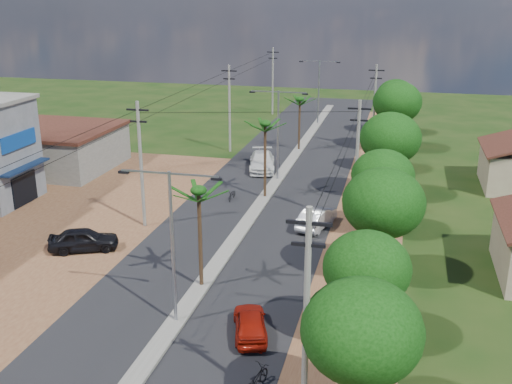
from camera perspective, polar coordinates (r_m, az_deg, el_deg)
ground at (r=31.25m, az=-7.61°, el=-12.26°), size 160.00×160.00×0.00m
road at (r=44.14m, az=-0.61°, el=-2.63°), size 12.00×110.00×0.04m
median at (r=46.85m, az=0.30°, el=-1.27°), size 1.00×90.00×0.18m
dirt_lot_west at (r=44.41m, az=-22.15°, el=-3.93°), size 18.00×46.00×0.04m
dirt_shoulder_east at (r=42.97m, az=10.46°, el=-3.56°), size 5.00×90.00×0.03m
low_shed at (r=59.69m, az=-18.32°, el=4.00°), size 10.40×10.40×3.95m
tree_east_a at (r=22.07m, az=10.05°, el=-12.90°), size 4.40×4.40×6.37m
tree_east_b at (r=27.55m, az=10.52°, el=-7.16°), size 4.00×4.00×5.83m
tree_east_c at (r=33.75m, az=12.05°, el=-1.03°), size 4.60×4.60×6.83m
tree_east_d at (r=40.58m, az=11.98°, el=1.50°), size 4.20×4.20×6.13m
tree_east_e at (r=48.13m, az=12.68°, el=5.02°), size 4.80×4.80×7.14m
tree_east_f at (r=56.20m, az=12.43°, el=5.67°), size 3.80×3.80×5.52m
tree_east_g at (r=63.79m, az=13.31°, el=8.33°), size 5.00×5.00×7.38m
tree_east_h at (r=71.79m, az=13.16°, el=8.93°), size 4.40×4.40×6.52m
palm_median_near at (r=32.36m, az=-5.48°, el=-0.28°), size 2.00×2.00×6.15m
palm_median_mid at (r=47.13m, az=0.88°, el=6.20°), size 2.00×2.00×6.55m
palm_median_far at (r=62.67m, az=4.20°, el=8.61°), size 2.00×2.00×5.85m
streetlight_near at (r=29.12m, az=-8.00°, el=-4.12°), size 5.10×0.18×8.00m
streetlight_mid at (r=52.14m, az=2.12°, el=6.12°), size 5.10×0.18×8.00m
streetlight_far at (r=76.41m, az=6.01°, el=9.96°), size 5.10×0.18×8.00m
utility_pole_w_b at (r=42.23m, az=-10.91°, el=2.82°), size 1.60×0.24×9.00m
utility_pole_w_c at (r=62.38m, az=-2.54°, el=8.13°), size 1.60×0.24×9.00m
utility_pole_w_d at (r=82.50m, az=1.60°, el=10.65°), size 1.60×0.24×9.00m
utility_pole_e_a at (r=22.09m, az=4.80°, el=-11.81°), size 1.60×0.24×9.00m
utility_pole_e_b at (r=42.47m, az=9.57°, el=2.99°), size 1.60×0.24×9.00m
utility_pole_e_c at (r=63.93m, az=11.20°, el=8.05°), size 1.60×0.24×9.00m
car_red_near at (r=29.65m, az=-0.56°, el=-12.42°), size 2.64×4.16×1.32m
car_silver_mid at (r=42.65m, az=5.79°, el=-2.48°), size 2.52×4.61×1.44m
car_white_far at (r=56.24m, az=0.57°, el=2.89°), size 3.49×5.99×1.63m
car_parked_dark at (r=40.26m, az=-16.10°, el=-4.40°), size 4.73×3.39×1.50m
moto_rider_east at (r=26.20m, az=-0.03°, el=-17.47°), size 1.19×2.01×1.00m
moto_rider_west_a at (r=48.19m, az=-2.28°, el=-0.29°), size 0.60×1.64×0.86m
moto_rider_west_b at (r=54.85m, az=0.66°, el=2.09°), size 0.79×1.58×0.92m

